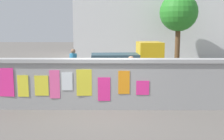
{
  "coord_description": "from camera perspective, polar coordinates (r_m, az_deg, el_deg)",
  "views": [
    {
      "loc": [
        0.38,
        -8.51,
        2.63
      ],
      "look_at": [
        0.26,
        1.16,
        1.09
      ],
      "focal_mm": 43.57,
      "sensor_mm": 36.0,
      "label": 1
    }
  ],
  "objects": [
    {
      "name": "poster_wall",
      "position": [
        8.71,
        -1.88,
        -2.8
      ],
      "size": [
        8.38,
        0.42,
        1.63
      ],
      "color": "#979797",
      "rests_on": "ground"
    },
    {
      "name": "person_walking",
      "position": [
        12.74,
        -8.12,
        1.58
      ],
      "size": [
        0.34,
        0.34,
        1.62
      ],
      "color": "#3F994C",
      "rests_on": "ground"
    },
    {
      "name": "building_background",
      "position": [
        25.51,
        8.37,
        11.9
      ],
      "size": [
        13.86,
        6.08,
        7.81
      ],
      "color": "silver",
      "rests_on": "ground"
    },
    {
      "name": "motorcycle",
      "position": [
        11.95,
        -14.07,
        -1.65
      ],
      "size": [
        1.9,
        0.56,
        0.87
      ],
      "color": "black",
      "rests_on": "ground"
    },
    {
      "name": "bicycle_near",
      "position": [
        10.58,
        11.36,
        -3.48
      ],
      "size": [
        1.67,
        0.55,
        0.95
      ],
      "color": "black",
      "rests_on": "ground"
    },
    {
      "name": "ground",
      "position": [
        16.72,
        -0.61,
        0.04
      ],
      "size": [
        60.0,
        60.0,
        0.0
      ],
      "primitive_type": "plane",
      "color": "#605B56"
    },
    {
      "name": "person_bystander",
      "position": [
        9.58,
        3.99,
        -0.83
      ],
      "size": [
        0.39,
        0.39,
        1.62
      ],
      "color": "#D83F72",
      "rests_on": "ground"
    },
    {
      "name": "auto_rickshaw_truck",
      "position": [
        14.08,
        3.88,
        2.0
      ],
      "size": [
        3.7,
        1.76,
        1.85
      ],
      "color": "black",
      "rests_on": "ground"
    },
    {
      "name": "tree_roadside",
      "position": [
        20.79,
        13.81,
        11.59
      ],
      "size": [
        2.78,
        2.78,
        5.06
      ],
      "color": "brown",
      "rests_on": "ground"
    },
    {
      "name": "bicycle_far",
      "position": [
        10.89,
        -5.8,
        -2.98
      ],
      "size": [
        1.71,
        0.44,
        0.95
      ],
      "color": "black",
      "rests_on": "ground"
    }
  ]
}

